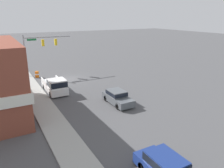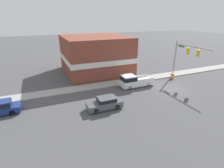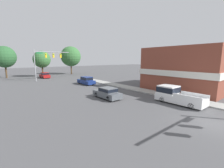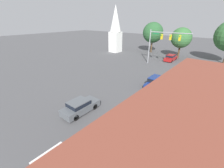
{
  "view_description": "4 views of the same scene",
  "coord_description": "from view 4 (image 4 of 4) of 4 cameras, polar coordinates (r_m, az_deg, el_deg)",
  "views": [
    {
      "loc": [
        9.7,
        31.15,
        9.35
      ],
      "look_at": [
        -1.09,
        11.78,
        2.35
      ],
      "focal_mm": 35.0,
      "sensor_mm": 36.0,
      "label": 1
    },
    {
      "loc": [
        -19.51,
        18.51,
        10.5
      ],
      "look_at": [
        -1.5,
        10.79,
        2.97
      ],
      "focal_mm": 28.0,
      "sensor_mm": 36.0,
      "label": 2
    },
    {
      "loc": [
        -13.59,
        -3.65,
        5.19
      ],
      "look_at": [
        -0.66,
        12.13,
        1.78
      ],
      "focal_mm": 24.0,
      "sensor_mm": 36.0,
      "label": 3
    },
    {
      "loc": [
        9.7,
        3.24,
        9.44
      ],
      "look_at": [
        0.08,
        15.06,
        2.79
      ],
      "focal_mm": 24.0,
      "sensor_mm": 36.0,
      "label": 4
    }
  ],
  "objects": [
    {
      "name": "far_signal_assembly",
      "position": [
        34.08,
        18.73,
        15.76
      ],
      "size": [
        8.49,
        0.49,
        7.4
      ],
      "color": "gray",
      "rests_on": "ground"
    },
    {
      "name": "car_lead",
      "position": [
        16.72,
        -12.11,
        -8.26
      ],
      "size": [
        1.77,
        4.29,
        1.47
      ],
      "color": "black",
      "rests_on": "ground"
    },
    {
      "name": "car_oncoming",
      "position": [
        23.4,
        16.42,
        0.96
      ],
      "size": [
        1.76,
        4.74,
        1.59
      ],
      "rotation": [
        0.0,
        0.0,
        3.14
      ],
      "color": "black",
      "rests_on": "ground"
    },
    {
      "name": "car_distant",
      "position": [
        39.59,
        21.46,
        9.36
      ],
      "size": [
        1.77,
        4.6,
        1.54
      ],
      "color": "black",
      "rests_on": "ground"
    },
    {
      "name": "church_steeple",
      "position": [
        46.88,
        1.34,
        20.45
      ],
      "size": [
        3.27,
        3.27,
        13.15
      ],
      "color": "white",
      "rests_on": "ground"
    },
    {
      "name": "backdrop_tree_left_far",
      "position": [
        47.7,
        15.31,
        18.37
      ],
      "size": [
        5.8,
        5.8,
        8.66
      ],
      "color": "#4C3823",
      "rests_on": "ground"
    },
    {
      "name": "backdrop_tree_left_mid",
      "position": [
        42.47,
        24.88,
        15.65
      ],
      "size": [
        4.94,
        4.94,
        7.58
      ],
      "color": "#4C3823",
      "rests_on": "ground"
    }
  ]
}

